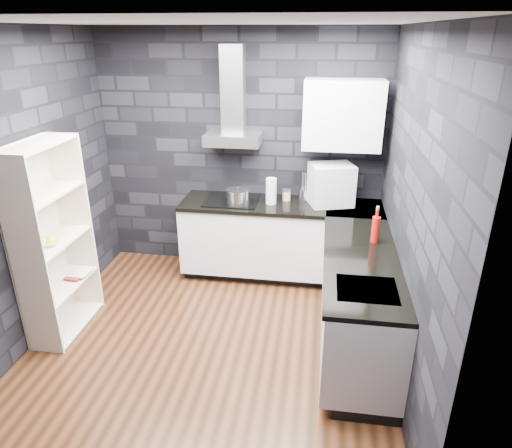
% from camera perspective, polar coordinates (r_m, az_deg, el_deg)
% --- Properties ---
extents(ground, '(3.20, 3.20, 0.00)m').
position_cam_1_polar(ground, '(4.38, -5.58, -14.19)').
color(ground, '#492614').
extents(ceiling, '(3.20, 3.20, 0.00)m').
position_cam_1_polar(ceiling, '(3.50, -7.41, 23.80)').
color(ceiling, silver).
extents(wall_back, '(3.20, 0.05, 2.70)m').
position_cam_1_polar(wall_back, '(5.24, -1.90, 8.73)').
color(wall_back, black).
rests_on(wall_back, ground).
extents(wall_front, '(3.20, 0.05, 2.70)m').
position_cam_1_polar(wall_front, '(2.36, -16.40, -11.21)').
color(wall_front, black).
rests_on(wall_front, ground).
extents(wall_left, '(0.05, 3.20, 2.70)m').
position_cam_1_polar(wall_left, '(4.42, -27.25, 3.41)').
color(wall_left, black).
rests_on(wall_left, ground).
extents(wall_right, '(0.05, 3.20, 2.70)m').
position_cam_1_polar(wall_right, '(3.68, 18.94, 1.16)').
color(wall_right, black).
rests_on(wall_right, ground).
extents(toekick_back, '(2.18, 0.50, 0.10)m').
position_cam_1_polar(toekick_back, '(5.39, 2.99, -5.74)').
color(toekick_back, black).
rests_on(toekick_back, ground).
extents(toekick_right, '(0.50, 1.78, 0.10)m').
position_cam_1_polar(toekick_right, '(4.35, 12.69, -14.19)').
color(toekick_right, black).
rests_on(toekick_right, ground).
extents(counter_back_cab, '(2.20, 0.60, 0.76)m').
position_cam_1_polar(counter_back_cab, '(5.17, 3.05, -1.77)').
color(counter_back_cab, silver).
rests_on(counter_back_cab, ground).
extents(counter_right_cab, '(0.60, 1.80, 0.76)m').
position_cam_1_polar(counter_right_cab, '(4.11, 12.65, -9.37)').
color(counter_right_cab, silver).
rests_on(counter_right_cab, ground).
extents(counter_back_top, '(2.20, 0.62, 0.04)m').
position_cam_1_polar(counter_back_top, '(5.00, 3.13, 2.35)').
color(counter_back_top, black).
rests_on(counter_back_top, counter_back_cab).
extents(counter_right_top, '(0.62, 1.80, 0.04)m').
position_cam_1_polar(counter_right_top, '(3.91, 13.01, -4.40)').
color(counter_right_top, black).
rests_on(counter_right_top, counter_right_cab).
extents(counter_corner_top, '(0.62, 0.62, 0.04)m').
position_cam_1_polar(counter_corner_top, '(5.01, 12.29, 1.86)').
color(counter_corner_top, black).
rests_on(counter_corner_top, counter_right_cab).
extents(hood_body, '(0.60, 0.34, 0.12)m').
position_cam_1_polar(hood_body, '(5.02, -2.91, 10.53)').
color(hood_body, '#A7A6AA').
rests_on(hood_body, wall_back).
extents(hood_chimney, '(0.24, 0.20, 0.90)m').
position_cam_1_polar(hood_chimney, '(5.00, -2.87, 16.42)').
color(hood_chimney, '#A7A6AA').
rests_on(hood_chimney, hood_body).
extents(upper_cabinet, '(0.80, 0.35, 0.70)m').
position_cam_1_polar(upper_cabinet, '(4.87, 10.78, 13.25)').
color(upper_cabinet, silver).
rests_on(upper_cabinet, wall_back).
extents(cooktop, '(0.58, 0.50, 0.01)m').
position_cam_1_polar(cooktop, '(5.08, -3.05, 2.99)').
color(cooktop, black).
rests_on(cooktop, counter_back_top).
extents(sink_rim, '(0.44, 0.40, 0.01)m').
position_cam_1_polar(sink_rim, '(3.47, 13.70, -7.97)').
color(sink_rim, '#A7A6AA').
rests_on(sink_rim, counter_right_top).
extents(pot, '(0.28, 0.28, 0.14)m').
position_cam_1_polar(pot, '(4.94, -2.27, 3.39)').
color(pot, '#B5B5BA').
rests_on(pot, cooktop).
extents(glass_vase, '(0.13, 0.13, 0.28)m').
position_cam_1_polar(glass_vase, '(4.95, 1.91, 4.13)').
color(glass_vase, silver).
rests_on(glass_vase, counter_back_top).
extents(storage_jar, '(0.11, 0.11, 0.11)m').
position_cam_1_polar(storage_jar, '(5.08, 3.82, 3.56)').
color(storage_jar, '#C3B18A').
rests_on(storage_jar, counter_back_top).
extents(utensil_crock, '(0.10, 0.10, 0.12)m').
position_cam_1_polar(utensil_crock, '(5.11, 5.92, 3.67)').
color(utensil_crock, '#B5B5BA').
rests_on(utensil_crock, counter_back_top).
extents(appliance_garage, '(0.52, 0.46, 0.44)m').
position_cam_1_polar(appliance_garage, '(4.96, 9.36, 4.89)').
color(appliance_garage, silver).
rests_on(appliance_garage, counter_back_top).
extents(red_bottle, '(0.08, 0.08, 0.24)m').
position_cam_1_polar(red_bottle, '(4.17, 14.71, -0.68)').
color(red_bottle, '#9F130E').
rests_on(red_bottle, counter_right_top).
extents(bookshelf, '(0.60, 0.87, 1.80)m').
position_cam_1_polar(bookshelf, '(4.47, -23.99, -2.05)').
color(bookshelf, beige).
rests_on(bookshelf, ground).
extents(fruit_bowl, '(0.26, 0.26, 0.05)m').
position_cam_1_polar(fruit_bowl, '(4.39, -24.59, -2.03)').
color(fruit_bowl, white).
rests_on(fruit_bowl, bookshelf).
extents(book_red, '(0.15, 0.03, 0.21)m').
position_cam_1_polar(book_red, '(4.73, -22.49, -4.84)').
color(book_red, maroon).
rests_on(book_red, bookshelf).
extents(book_second, '(0.17, 0.03, 0.23)m').
position_cam_1_polar(book_second, '(4.74, -22.04, -4.40)').
color(book_second, '#B2B2B2').
rests_on(book_second, bookshelf).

